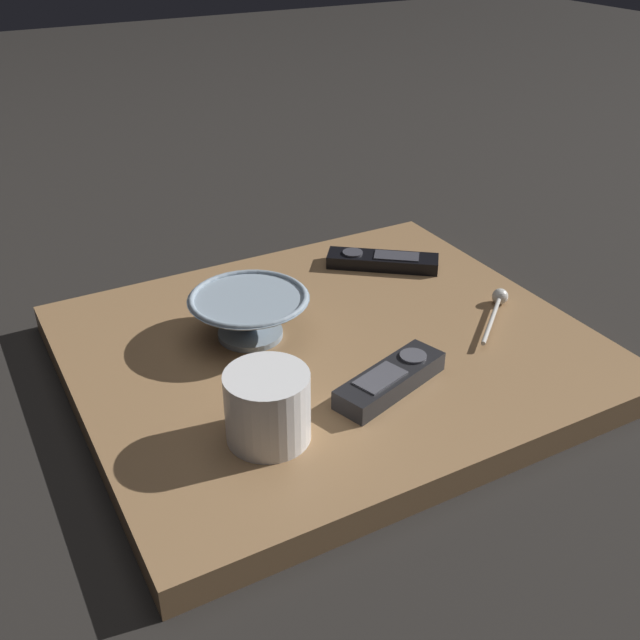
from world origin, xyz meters
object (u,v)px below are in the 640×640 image
at_px(tv_remote_far, 391,380).
at_px(teaspoon, 498,303).
at_px(tv_remote_near, 382,261).
at_px(cereal_bowl, 249,313).
at_px(coffee_mug, 268,407).

bearing_deg(tv_remote_far, teaspoon, 20.07).
xyz_separation_m(tv_remote_near, tv_remote_far, (-0.17, -0.28, 0.00)).
height_order(cereal_bowl, tv_remote_near, cereal_bowl).
height_order(cereal_bowl, coffee_mug, coffee_mug).
bearing_deg(teaspoon, cereal_bowl, 162.91).
bearing_deg(teaspoon, tv_remote_near, 109.24).
xyz_separation_m(coffee_mug, teaspoon, (0.40, 0.10, -0.03)).
xyz_separation_m(cereal_bowl, tv_remote_far, (0.10, -0.19, -0.02)).
distance_m(cereal_bowl, tv_remote_far, 0.21).
height_order(teaspoon, tv_remote_far, tv_remote_far).
relative_size(coffee_mug, teaspoon, 0.79).
bearing_deg(tv_remote_near, teaspoon, -70.76).
bearing_deg(tv_remote_near, cereal_bowl, -161.17).
xyz_separation_m(teaspoon, tv_remote_far, (-0.24, -0.09, 0.00)).
bearing_deg(coffee_mug, tv_remote_far, 4.05).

